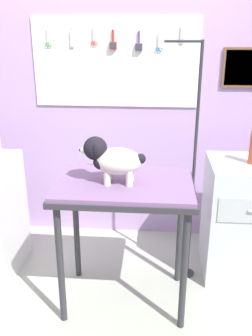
% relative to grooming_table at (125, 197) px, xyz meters
% --- Properties ---
extents(ground, '(4.40, 4.00, 0.04)m').
position_rel_grooming_table_xyz_m(ground, '(-0.14, -0.29, -0.82)').
color(ground, '#A6AD9C').
extents(rear_wall_panel, '(4.00, 0.11, 2.30)m').
position_rel_grooming_table_xyz_m(rear_wall_panel, '(-0.13, 0.99, 0.37)').
color(rear_wall_panel, '#B896CC').
rests_on(rear_wall_panel, ground).
extents(grooming_table, '(0.89, 0.60, 0.90)m').
position_rel_grooming_table_xyz_m(grooming_table, '(0.00, 0.00, 0.00)').
color(grooming_table, '#2D2D33').
rests_on(grooming_table, ground).
extents(grooming_arm, '(0.30, 0.11, 1.75)m').
position_rel_grooming_table_xyz_m(grooming_arm, '(0.46, 0.32, 0.02)').
color(grooming_arm, '#2D2D33').
rests_on(grooming_arm, ground).
extents(dog, '(0.41, 0.19, 0.30)m').
position_rel_grooming_table_xyz_m(dog, '(-0.08, -0.02, 0.26)').
color(dog, silver).
rests_on(dog, grooming_table).
extents(cabinet_right, '(0.68, 0.54, 0.91)m').
position_rel_grooming_table_xyz_m(cabinet_right, '(0.93, 0.41, -0.34)').
color(cabinet_right, silver).
rests_on(cabinet_right, ground).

